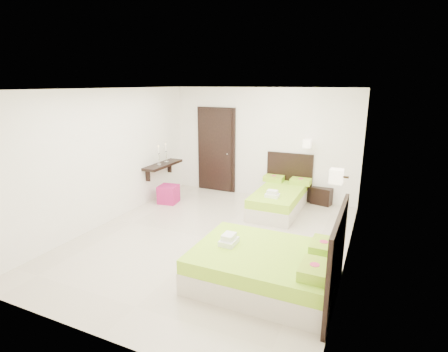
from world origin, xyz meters
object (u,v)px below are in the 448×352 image
at_px(bed_single, 280,198).
at_px(nightstand, 323,195).
at_px(ottoman, 168,194).
at_px(bed_double, 270,267).

relative_size(bed_single, nightstand, 4.04).
height_order(nightstand, ottoman, ottoman).
xyz_separation_m(nightstand, ottoman, (-3.27, -1.42, 0.01)).
bearing_deg(bed_single, nightstand, 45.90).
distance_m(bed_double, nightstand, 3.77).
bearing_deg(ottoman, bed_double, -36.66).
xyz_separation_m(bed_single, ottoman, (-2.47, -0.60, -0.07)).
distance_m(bed_single, ottoman, 2.55).
relative_size(bed_double, ottoman, 4.66).
bearing_deg(ottoman, nightstand, 23.42).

